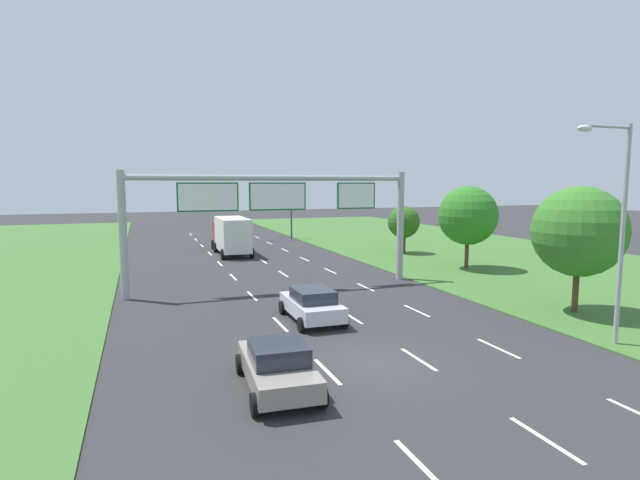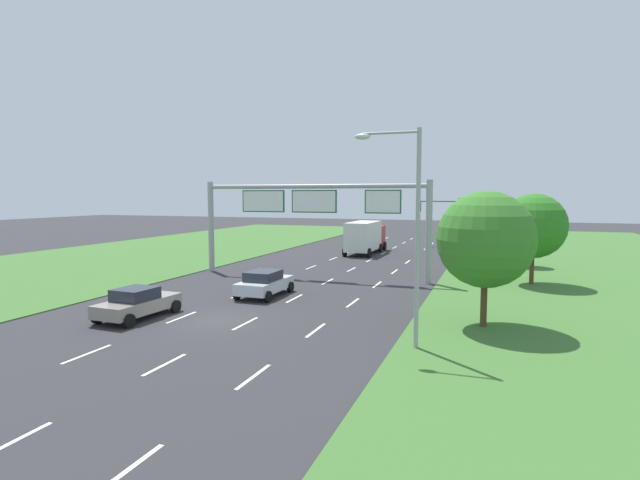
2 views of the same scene
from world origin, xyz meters
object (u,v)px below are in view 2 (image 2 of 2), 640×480
street_lamp (408,219)px  roadside_tree_far (521,233)px  roadside_tree_near (486,240)px  roadside_tree_mid (533,226)px  car_lead_silver (137,303)px  traffic_light_mast (442,213)px  box_truck (365,236)px  sign_gantry (312,209)px  car_near_red (264,283)px

street_lamp → roadside_tree_far: (5.17, 25.34, -2.26)m
roadside_tree_near → roadside_tree_mid: size_ratio=1.01×
car_lead_silver → traffic_light_mast: bearing=78.8°
traffic_light_mast → roadside_tree_mid: 25.01m
box_truck → roadside_tree_far: bearing=-18.4°
box_truck → sign_gantry: 15.99m
box_truck → traffic_light_mast: size_ratio=1.46×
roadside_tree_far → car_lead_silver: bearing=-126.3°
traffic_light_mast → sign_gantry: bearing=-104.5°
traffic_light_mast → roadside_tree_near: size_ratio=0.91×
traffic_light_mast → roadside_tree_far: (8.00, -14.78, -1.04)m
car_near_red → roadside_tree_near: bearing=-13.3°
street_lamp → roadside_tree_mid: bearing=71.6°
sign_gantry → roadside_tree_near: (12.20, -10.50, -0.96)m
traffic_light_mast → roadside_tree_mid: bearing=-70.5°
traffic_light_mast → street_lamp: size_ratio=0.66×
box_truck → traffic_light_mast: 11.95m
roadside_tree_mid → roadside_tree_far: 8.88m
box_truck → roadside_tree_far: (14.58, -5.04, 1.06)m
traffic_light_mast → roadside_tree_far: 16.84m
car_lead_silver → roadside_tree_mid: bearing=44.3°
sign_gantry → street_lamp: (9.43, -14.71, 0.12)m
car_lead_silver → traffic_light_mast: 41.18m
roadside_tree_near → sign_gantry: bearing=139.3°
box_truck → roadside_tree_mid: bearing=-42.2°
traffic_light_mast → street_lamp: (2.83, -40.13, 1.21)m
car_lead_silver → box_truck: (3.73, 30.00, 1.01)m
car_near_red → street_lamp: size_ratio=0.50×
car_lead_silver → sign_gantry: 15.39m
box_truck → sign_gantry: size_ratio=0.48×
roadside_tree_near → box_truck: bearing=115.0°
car_near_red → traffic_light_mast: bearing=78.8°
car_near_red → roadside_tree_far: roadside_tree_far is taller
roadside_tree_near → traffic_light_mast: bearing=98.9°
car_near_red → traffic_light_mast: traffic_light_mast is taller
traffic_light_mast → roadside_tree_mid: (8.34, -23.58, 0.08)m
sign_gantry → roadside_tree_mid: 15.08m
sign_gantry → street_lamp: bearing=-57.3°
street_lamp → roadside_tree_far: bearing=78.5°
traffic_light_mast → street_lamp: 40.25m
sign_gantry → roadside_tree_mid: (14.94, 1.83, -1.01)m
car_near_red → roadside_tree_mid: bearing=32.0°
box_truck → sign_gantry: bearing=-89.4°
box_truck → roadside_tree_far: 15.46m
car_near_red → box_truck: 23.12m
car_near_red → box_truck: bearing=90.0°
roadside_tree_near → roadside_tree_mid: (2.73, 12.34, -0.05)m
roadside_tree_near → roadside_tree_far: (2.39, 21.14, -1.18)m
box_truck → street_lamp: street_lamp is taller
car_lead_silver → roadside_tree_far: roadside_tree_far is taller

